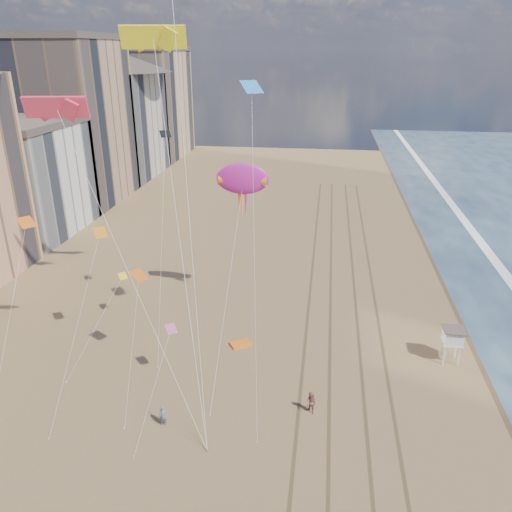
# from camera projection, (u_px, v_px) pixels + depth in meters

# --- Properties ---
(wet_sand) EXTENTS (260.00, 260.00, 0.00)m
(wet_sand) POSITION_uv_depth(u_px,v_px,m) (486.00, 298.00, 57.45)
(wet_sand) COLOR #42301E
(wet_sand) RESTS_ON ground
(tracks) EXTENTS (7.68, 120.00, 0.01)m
(tracks) POSITION_uv_depth(u_px,v_px,m) (344.00, 332.00, 50.47)
(tracks) COLOR brown
(tracks) RESTS_ON ground
(buildings) EXTENTS (34.72, 131.35, 29.00)m
(buildings) POSITION_uv_depth(u_px,v_px,m) (56.00, 132.00, 84.12)
(buildings) COLOR #C6B284
(buildings) RESTS_ON ground
(lifeguard_stand) EXTENTS (1.88, 1.88, 3.39)m
(lifeguard_stand) POSITION_uv_depth(u_px,v_px,m) (453.00, 337.00, 44.75)
(lifeguard_stand) COLOR silver
(lifeguard_stand) RESTS_ON ground
(grounded_kite) EXTENTS (2.30, 2.08, 0.22)m
(grounded_kite) POSITION_uv_depth(u_px,v_px,m) (241.00, 344.00, 48.25)
(grounded_kite) COLOR orange
(grounded_kite) RESTS_ON ground
(show_kite) EXTENTS (4.90, 9.38, 22.22)m
(show_kite) POSITION_uv_depth(u_px,v_px,m) (242.00, 179.00, 49.53)
(show_kite) COLOR #B01B89
(show_kite) RESTS_ON ground
(kite_flyer_a) EXTENTS (0.70, 0.52, 1.76)m
(kite_flyer_a) POSITION_uv_depth(u_px,v_px,m) (163.00, 416.00, 37.64)
(kite_flyer_a) COLOR slate
(kite_flyer_a) RESTS_ON ground
(kite_flyer_b) EXTENTS (1.17, 1.12, 1.90)m
(kite_flyer_b) POSITION_uv_depth(u_px,v_px,m) (311.00, 403.00, 38.91)
(kite_flyer_b) COLOR #9C4F51
(kite_flyer_b) RESTS_ON ground
(parafoils) EXTENTS (11.86, 15.42, 15.27)m
(parafoils) POSITION_uv_depth(u_px,v_px,m) (137.00, 4.00, 37.48)
(parafoils) COLOR black
(parafoils) RESTS_ON ground
(small_kites) EXTENTS (17.58, 13.66, 19.41)m
(small_kites) POSITION_uv_depth(u_px,v_px,m) (149.00, 207.00, 40.44)
(small_kites) COLOR #2A82E0
(small_kites) RESTS_ON ground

